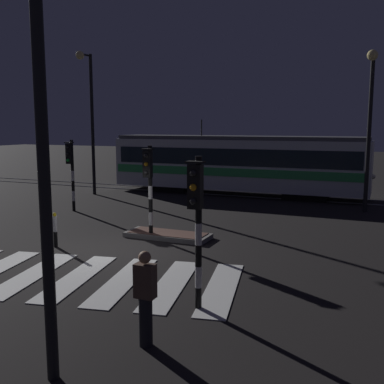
{
  "coord_description": "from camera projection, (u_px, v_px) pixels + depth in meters",
  "views": [
    {
      "loc": [
        7.67,
        -11.56,
        3.83
      ],
      "look_at": [
        1.13,
        3.66,
        1.4
      ],
      "focal_mm": 42.61,
      "sensor_mm": 36.0,
      "label": 1
    }
  ],
  "objects": [
    {
      "name": "ground_plane",
      "position": [
        112.0,
        251.0,
        14.06
      ],
      "size": [
        120.0,
        120.0,
        0.0
      ],
      "primitive_type": "plane",
      "color": "black"
    },
    {
      "name": "crosswalk_zebra",
      "position": [
        55.0,
        276.0,
        11.68
      ],
      "size": [
        9.85,
        5.43,
        0.02
      ],
      "color": "silver",
      "rests_on": "ground"
    },
    {
      "name": "street_lamp_trackside_right",
      "position": [
        370.0,
        112.0,
        19.44
      ],
      "size": [
        0.44,
        1.21,
        6.88
      ],
      "color": "black",
      "rests_on": "ground"
    },
    {
      "name": "traffic_light_corner_near_right",
      "position": [
        197.0,
        210.0,
        9.23
      ],
      "size": [
        0.36,
        0.42,
        3.22
      ],
      "color": "black",
      "rests_on": "ground"
    },
    {
      "name": "rail_near",
      "position": [
        232.0,
        196.0,
        24.89
      ],
      "size": [
        80.0,
        0.12,
        0.03
      ],
      "primitive_type": "cube",
      "color": "#59595E",
      "rests_on": "ground"
    },
    {
      "name": "pedestrian_waiting_at_kerb",
      "position": [
        145.0,
        298.0,
        7.87
      ],
      "size": [
        0.36,
        0.24,
        1.71
      ],
      "color": "black",
      "rests_on": "ground"
    },
    {
      "name": "traffic_island",
      "position": [
        168.0,
        235.0,
        15.67
      ],
      "size": [
        2.95,
        1.09,
        0.18
      ],
      "color": "slate",
      "rests_on": "ground"
    },
    {
      "name": "bollard_island_edge",
      "position": [
        55.0,
        230.0,
        14.38
      ],
      "size": [
        0.12,
        0.12,
        1.11
      ],
      "color": "black",
      "rests_on": "ground"
    },
    {
      "name": "traffic_light_corner_far_left",
      "position": [
        71.0,
        164.0,
        20.16
      ],
      "size": [
        0.36,
        0.42,
        3.2
      ],
      "color": "black",
      "rests_on": "ground"
    },
    {
      "name": "traffic_light_median_centre",
      "position": [
        149.0,
        178.0,
        15.25
      ],
      "size": [
        0.36,
        0.42,
        3.16
      ],
      "color": "black",
      "rests_on": "ground"
    },
    {
      "name": "street_lamp_near_kerb",
      "position": [
        27.0,
        92.0,
        6.1
      ],
      "size": [
        0.44,
        1.21,
        6.68
      ],
      "color": "black",
      "rests_on": "ground"
    },
    {
      "name": "street_lamp_trackside_left",
      "position": [
        89.0,
        107.0,
        24.62
      ],
      "size": [
        0.44,
        1.21,
        7.66
      ],
      "color": "black",
      "rests_on": "ground"
    },
    {
      "name": "tram",
      "position": [
        237.0,
        163.0,
        25.3
      ],
      "size": [
        14.26,
        2.58,
        4.15
      ],
      "color": "silver",
      "rests_on": "ground"
    },
    {
      "name": "rail_far",
      "position": [
        240.0,
        192.0,
        26.2
      ],
      "size": [
        80.0,
        0.12,
        0.03
      ],
      "primitive_type": "cube",
      "color": "#59595E",
      "rests_on": "ground"
    }
  ]
}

